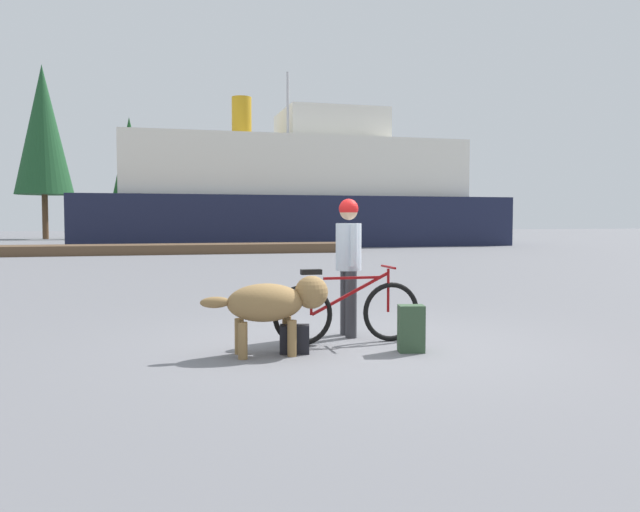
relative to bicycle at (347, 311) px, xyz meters
name	(u,v)px	position (x,y,z in m)	size (l,w,h in m)	color
ground_plane	(353,345)	(0.05, -0.10, -0.38)	(160.00, 160.00, 0.00)	slate
bicycle	(347,311)	(0.00, 0.00, 0.00)	(1.80, 0.44, 0.91)	black
person_cyclist	(349,254)	(0.16, 0.44, 0.65)	(0.32, 0.53, 1.72)	#333338
dog	(274,303)	(-0.94, -0.39, 0.18)	(1.38, 0.48, 0.85)	olive
backpack	(411,329)	(0.54, -0.65, -0.13)	(0.28, 0.20, 0.52)	#334C33
handbag_pannier	(295,339)	(-0.71, -0.38, -0.23)	(0.32, 0.18, 0.31)	black
dock_pier	(162,249)	(-1.67, 21.01, -0.18)	(17.03, 2.22, 0.40)	brown
ferry_boat	(293,195)	(5.82, 28.88, 2.50)	(23.42, 8.79, 8.30)	#191E38
sailboat_moored	(288,237)	(4.98, 26.28, 0.13)	(7.10, 1.99, 9.25)	silver
pine_tree_far_left	(43,130)	(-9.70, 44.41, 7.73)	(4.23, 4.23, 12.94)	#4C331E
pine_tree_center	(130,164)	(-3.56, 44.18, 5.32)	(3.06, 3.06, 9.29)	#4C331E
pine_tree_far_right	(330,159)	(12.89, 45.89, 6.30)	(3.35, 3.35, 10.66)	#4C331E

